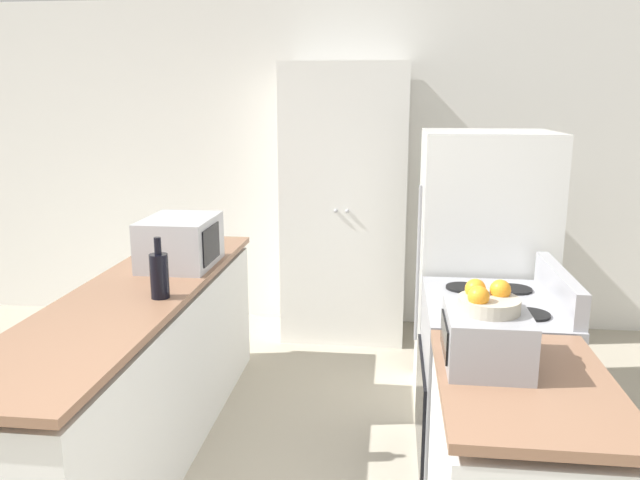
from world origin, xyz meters
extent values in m
cube|color=white|center=(0.00, 3.55, 1.30)|extent=(7.00, 0.06, 2.60)
cube|color=silver|center=(-0.88, 1.37, 0.41)|extent=(0.58, 2.49, 0.83)
cube|color=#896047|center=(-0.88, 1.37, 0.88)|extent=(0.60, 2.54, 0.04)
cube|color=#896047|center=(0.88, 0.54, 0.88)|extent=(0.60, 0.89, 0.04)
cube|color=white|center=(0.04, 3.21, 1.05)|extent=(0.93, 0.58, 2.09)
sphere|color=#B2B2B7|center=(0.00, 2.91, 1.05)|extent=(0.03, 0.03, 0.03)
sphere|color=#B2B2B7|center=(0.08, 2.91, 1.05)|extent=(0.03, 0.03, 0.03)
cube|color=#9E9EA3|center=(0.90, 1.40, 0.45)|extent=(0.64, 0.78, 0.90)
cube|color=black|center=(0.57, 1.40, 0.34)|extent=(0.02, 0.69, 0.49)
cube|color=#9E9EA3|center=(1.19, 1.40, 0.98)|extent=(0.06, 0.74, 0.16)
cylinder|color=black|center=(0.77, 1.21, 0.90)|extent=(0.17, 0.17, 0.01)
cylinder|color=black|center=(0.77, 1.58, 0.90)|extent=(0.17, 0.17, 0.01)
cylinder|color=black|center=(1.02, 1.21, 0.90)|extent=(0.17, 0.17, 0.01)
cylinder|color=black|center=(1.02, 1.58, 0.90)|extent=(0.17, 0.17, 0.01)
cube|color=white|center=(0.94, 2.17, 0.83)|extent=(0.73, 0.69, 1.66)
cylinder|color=gray|center=(0.56, 1.98, 0.91)|extent=(0.02, 0.02, 0.91)
cube|color=#B2B2B7|center=(-0.80, 1.86, 1.04)|extent=(0.38, 0.49, 0.28)
cube|color=black|center=(-0.60, 1.82, 1.04)|extent=(0.01, 0.31, 0.20)
cylinder|color=black|center=(-0.70, 1.27, 1.01)|extent=(0.09, 0.09, 0.22)
cylinder|color=black|center=(-0.70, 1.27, 1.16)|extent=(0.03, 0.03, 0.08)
cube|color=#939399|center=(0.75, 0.66, 1.00)|extent=(0.29, 0.36, 0.20)
cube|color=black|center=(0.60, 0.66, 1.00)|extent=(0.01, 0.25, 0.12)
cylinder|color=#B2A893|center=(0.75, 0.66, 1.12)|extent=(0.22, 0.22, 0.05)
sphere|color=orange|center=(0.80, 0.70, 1.17)|extent=(0.08, 0.08, 0.08)
sphere|color=orange|center=(0.71, 0.70, 1.17)|extent=(0.08, 0.08, 0.08)
sphere|color=orange|center=(0.71, 0.61, 1.17)|extent=(0.08, 0.08, 0.08)
camera|label=1|loc=(0.40, -1.50, 1.84)|focal=35.00mm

